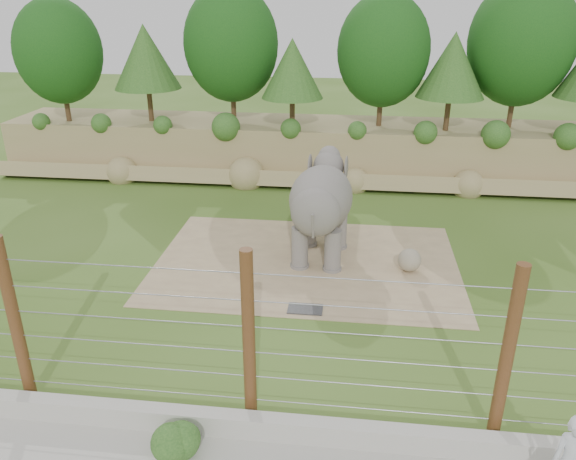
# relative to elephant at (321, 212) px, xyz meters

# --- Properties ---
(ground) EXTENTS (90.00, 90.00, 0.00)m
(ground) POSITION_rel_elephant_xyz_m (-0.91, -3.49, -1.66)
(ground) COLOR #3B5C19
(ground) RESTS_ON ground
(back_embankment) EXTENTS (30.00, 5.52, 8.77)m
(back_embankment) POSITION_rel_elephant_xyz_m (-0.32, 9.19, 2.30)
(back_embankment) COLOR #988958
(back_embankment) RESTS_ON ground
(dirt_patch) EXTENTS (10.00, 7.00, 0.02)m
(dirt_patch) POSITION_rel_elephant_xyz_m (-0.41, -0.49, -1.65)
(dirt_patch) COLOR #A08663
(dirt_patch) RESTS_ON ground
(drain_grate) EXTENTS (1.00, 0.60, 0.03)m
(drain_grate) POSITION_rel_elephant_xyz_m (-0.17, -3.49, -1.63)
(drain_grate) COLOR #262628
(drain_grate) RESTS_ON dirt_patch
(elephant) EXTENTS (2.07, 4.23, 3.32)m
(elephant) POSITION_rel_elephant_xyz_m (0.00, 0.00, 0.00)
(elephant) COLOR #68635D
(elephant) RESTS_ON ground
(stone_ball) EXTENTS (0.75, 0.75, 0.75)m
(stone_ball) POSITION_rel_elephant_xyz_m (2.95, -0.68, -1.26)
(stone_ball) COLOR gray
(stone_ball) RESTS_ON dirt_patch
(retaining_wall) EXTENTS (26.00, 0.35, 0.50)m
(retaining_wall) POSITION_rel_elephant_xyz_m (-0.91, -8.49, -1.41)
(retaining_wall) COLOR beige
(retaining_wall) RESTS_ON ground
(barrier_fence) EXTENTS (20.26, 0.26, 4.00)m
(barrier_fence) POSITION_rel_elephant_xyz_m (-0.91, -7.99, 0.34)
(barrier_fence) COLOR #532F13
(barrier_fence) RESTS_ON ground
(walkway_shrub) EXTENTS (0.80, 0.80, 0.80)m
(walkway_shrub) POSITION_rel_elephant_xyz_m (-2.20, -9.29, -1.25)
(walkway_shrub) COLOR #25511D
(walkway_shrub) RESTS_ON walkway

